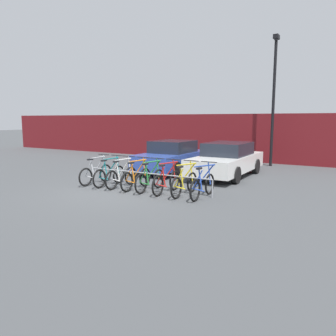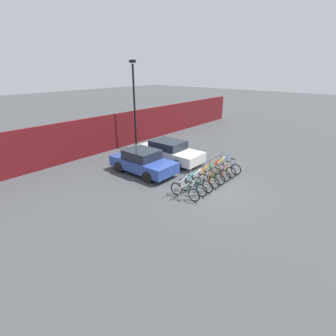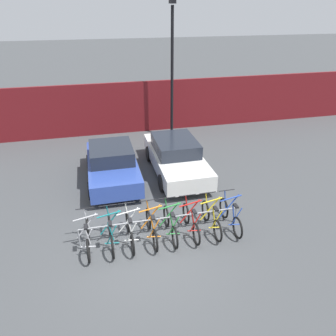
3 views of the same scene
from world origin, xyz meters
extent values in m
plane|color=#424447|center=(0.00, 0.00, 0.00)|extent=(120.00, 120.00, 0.00)
cube|color=maroon|center=(0.00, 9.50, 1.32)|extent=(36.00, 0.16, 2.64)
cylinder|color=gray|center=(0.55, 0.68, 0.55)|extent=(4.76, 0.04, 0.04)
cylinder|color=gray|center=(-1.83, 0.68, 0.28)|extent=(0.04, 0.04, 0.55)
cylinder|color=gray|center=(2.93, 0.68, 0.28)|extent=(0.04, 0.04, 0.55)
torus|color=black|center=(-1.58, 0.00, 0.33)|extent=(0.06, 0.66, 0.66)
torus|color=black|center=(-1.58, 1.05, 0.33)|extent=(0.06, 0.66, 0.66)
cylinder|color=#B7B7BC|center=(-1.58, 0.68, 0.65)|extent=(0.60, 0.04, 0.76)
cylinder|color=#B7B7BC|center=(-1.58, 0.63, 0.96)|extent=(0.68, 0.04, 0.16)
cylinder|color=#B7B7BC|center=(-1.58, 0.35, 0.59)|extent=(0.14, 0.04, 0.63)
cylinder|color=#B7B7BC|center=(-1.58, 0.15, 0.61)|extent=(0.32, 0.03, 0.58)
cylinder|color=#B7B7BC|center=(-1.58, 0.20, 0.31)|extent=(0.40, 0.03, 0.08)
cylinder|color=#B7B7BC|center=(-1.58, 1.01, 0.68)|extent=(0.12, 0.04, 0.69)
cylinder|color=black|center=(-1.58, 0.97, 1.04)|extent=(0.52, 0.03, 0.03)
cube|color=black|center=(-1.58, 0.25, 0.93)|extent=(0.10, 0.22, 0.05)
torus|color=black|center=(-0.94, 0.00, 0.33)|extent=(0.06, 0.66, 0.66)
torus|color=black|center=(-0.94, 1.05, 0.33)|extent=(0.06, 0.66, 0.66)
cylinder|color=#197A7F|center=(-0.94, 0.68, 0.65)|extent=(0.60, 0.04, 0.76)
cylinder|color=#197A7F|center=(-0.94, 0.63, 0.96)|extent=(0.68, 0.04, 0.16)
cylinder|color=#197A7F|center=(-0.94, 0.35, 0.59)|extent=(0.14, 0.04, 0.63)
cylinder|color=#197A7F|center=(-0.94, 0.15, 0.61)|extent=(0.32, 0.03, 0.58)
cylinder|color=#197A7F|center=(-0.94, 0.20, 0.31)|extent=(0.40, 0.03, 0.08)
cylinder|color=#197A7F|center=(-0.94, 1.01, 0.68)|extent=(0.12, 0.04, 0.69)
cylinder|color=black|center=(-0.94, 0.97, 1.04)|extent=(0.52, 0.03, 0.03)
cube|color=black|center=(-0.94, 0.25, 0.93)|extent=(0.10, 0.22, 0.05)
torus|color=black|center=(-0.40, 0.00, 0.33)|extent=(0.06, 0.66, 0.66)
torus|color=black|center=(-0.40, 1.05, 0.33)|extent=(0.06, 0.66, 0.66)
cylinder|color=silver|center=(-0.40, 0.68, 0.65)|extent=(0.60, 0.04, 0.76)
cylinder|color=silver|center=(-0.40, 0.63, 0.96)|extent=(0.68, 0.04, 0.16)
cylinder|color=silver|center=(-0.40, 0.35, 0.59)|extent=(0.14, 0.04, 0.63)
cylinder|color=silver|center=(-0.40, 0.15, 0.61)|extent=(0.32, 0.03, 0.58)
cylinder|color=silver|center=(-0.40, 0.20, 0.31)|extent=(0.40, 0.03, 0.08)
cylinder|color=silver|center=(-0.40, 1.01, 0.68)|extent=(0.12, 0.04, 0.69)
cylinder|color=black|center=(-0.40, 0.97, 1.04)|extent=(0.52, 0.03, 0.03)
cube|color=black|center=(-0.40, 0.25, 0.93)|extent=(0.10, 0.22, 0.05)
torus|color=black|center=(0.23, 0.00, 0.33)|extent=(0.06, 0.66, 0.66)
torus|color=black|center=(0.23, 1.05, 0.33)|extent=(0.06, 0.66, 0.66)
cylinder|color=orange|center=(0.23, 0.68, 0.65)|extent=(0.60, 0.04, 0.76)
cylinder|color=orange|center=(0.23, 0.63, 0.96)|extent=(0.68, 0.04, 0.16)
cylinder|color=orange|center=(0.23, 0.35, 0.59)|extent=(0.14, 0.04, 0.63)
cylinder|color=orange|center=(0.23, 0.15, 0.61)|extent=(0.32, 0.03, 0.58)
cylinder|color=orange|center=(0.23, 0.20, 0.31)|extent=(0.40, 0.03, 0.08)
cylinder|color=orange|center=(0.23, 1.01, 0.68)|extent=(0.12, 0.04, 0.69)
cylinder|color=black|center=(0.23, 0.97, 1.04)|extent=(0.52, 0.03, 0.03)
cube|color=black|center=(0.23, 0.25, 0.93)|extent=(0.10, 0.22, 0.05)
torus|color=black|center=(0.79, 0.00, 0.33)|extent=(0.06, 0.66, 0.66)
torus|color=black|center=(0.79, 1.05, 0.33)|extent=(0.06, 0.66, 0.66)
cylinder|color=#288438|center=(0.79, 0.68, 0.65)|extent=(0.60, 0.04, 0.76)
cylinder|color=#288438|center=(0.79, 0.63, 0.96)|extent=(0.68, 0.04, 0.16)
cylinder|color=#288438|center=(0.79, 0.35, 0.59)|extent=(0.14, 0.04, 0.63)
cylinder|color=#288438|center=(0.79, 0.15, 0.61)|extent=(0.32, 0.03, 0.58)
cylinder|color=#288438|center=(0.79, 0.20, 0.31)|extent=(0.40, 0.03, 0.08)
cylinder|color=#288438|center=(0.79, 1.01, 0.68)|extent=(0.12, 0.04, 0.69)
cylinder|color=black|center=(0.79, 0.97, 1.04)|extent=(0.52, 0.03, 0.03)
cube|color=black|center=(0.79, 0.25, 0.93)|extent=(0.10, 0.22, 0.05)
torus|color=black|center=(1.42, 0.00, 0.33)|extent=(0.06, 0.66, 0.66)
torus|color=black|center=(1.42, 1.05, 0.33)|extent=(0.06, 0.66, 0.66)
cylinder|color=red|center=(1.42, 0.68, 0.65)|extent=(0.60, 0.04, 0.76)
cylinder|color=red|center=(1.42, 0.63, 0.96)|extent=(0.68, 0.04, 0.16)
cylinder|color=red|center=(1.42, 0.35, 0.59)|extent=(0.14, 0.04, 0.63)
cylinder|color=red|center=(1.42, 0.15, 0.61)|extent=(0.32, 0.03, 0.58)
cylinder|color=red|center=(1.42, 0.20, 0.31)|extent=(0.40, 0.03, 0.08)
cylinder|color=red|center=(1.42, 1.01, 0.68)|extent=(0.12, 0.04, 0.69)
cylinder|color=black|center=(1.42, 0.97, 1.04)|extent=(0.52, 0.03, 0.03)
cube|color=black|center=(1.42, 0.25, 0.93)|extent=(0.10, 0.22, 0.05)
torus|color=black|center=(2.06, 0.00, 0.33)|extent=(0.06, 0.66, 0.66)
torus|color=black|center=(2.06, 1.05, 0.33)|extent=(0.06, 0.66, 0.66)
cylinder|color=yellow|center=(2.06, 0.68, 0.65)|extent=(0.60, 0.04, 0.76)
cylinder|color=yellow|center=(2.06, 0.63, 0.96)|extent=(0.68, 0.04, 0.16)
cylinder|color=yellow|center=(2.06, 0.35, 0.59)|extent=(0.14, 0.04, 0.63)
cylinder|color=yellow|center=(2.06, 0.15, 0.61)|extent=(0.32, 0.03, 0.58)
cylinder|color=yellow|center=(2.06, 0.20, 0.31)|extent=(0.40, 0.03, 0.08)
cylinder|color=yellow|center=(2.06, 1.01, 0.68)|extent=(0.12, 0.04, 0.69)
cylinder|color=black|center=(2.06, 0.97, 1.04)|extent=(0.52, 0.03, 0.03)
cube|color=black|center=(2.06, 0.25, 0.93)|extent=(0.10, 0.22, 0.05)
torus|color=black|center=(2.68, 0.00, 0.33)|extent=(0.06, 0.66, 0.66)
torus|color=black|center=(2.68, 1.05, 0.33)|extent=(0.06, 0.66, 0.66)
cylinder|color=#284CB7|center=(2.68, 0.68, 0.65)|extent=(0.60, 0.04, 0.76)
cylinder|color=#284CB7|center=(2.68, 0.63, 0.96)|extent=(0.68, 0.04, 0.16)
cylinder|color=#284CB7|center=(2.68, 0.35, 0.59)|extent=(0.14, 0.04, 0.63)
cylinder|color=#284CB7|center=(2.68, 0.15, 0.61)|extent=(0.32, 0.03, 0.58)
cylinder|color=#284CB7|center=(2.68, 0.20, 0.31)|extent=(0.40, 0.03, 0.08)
cylinder|color=#284CB7|center=(2.68, 1.01, 0.68)|extent=(0.12, 0.04, 0.69)
cylinder|color=black|center=(2.68, 0.97, 1.04)|extent=(0.52, 0.03, 0.03)
cube|color=black|center=(2.68, 0.25, 0.93)|extent=(0.10, 0.22, 0.05)
cube|color=#2D479E|center=(-0.56, 4.32, 0.57)|extent=(1.80, 4.03, 0.62)
cube|color=#1E232D|center=(-0.56, 4.42, 1.14)|extent=(1.58, 1.85, 0.52)
cylinder|color=black|center=(-1.42, 5.49, 0.32)|extent=(0.20, 0.64, 0.64)
cylinder|color=black|center=(0.29, 5.49, 0.32)|extent=(0.20, 0.64, 0.64)
cylinder|color=black|center=(-1.42, 3.15, 0.32)|extent=(0.20, 0.64, 0.64)
cylinder|color=black|center=(0.29, 3.15, 0.32)|extent=(0.20, 0.64, 0.64)
cube|color=silver|center=(1.97, 4.44, 0.57)|extent=(1.80, 4.58, 0.62)
cube|color=#1E232D|center=(1.97, 4.56, 1.14)|extent=(1.58, 2.10, 0.52)
cylinder|color=black|center=(1.12, 5.77, 0.32)|extent=(0.20, 0.64, 0.64)
cylinder|color=black|center=(2.83, 5.77, 0.32)|extent=(0.20, 0.64, 0.64)
cylinder|color=black|center=(1.12, 3.12, 0.32)|extent=(0.20, 0.64, 0.64)
cylinder|color=black|center=(2.83, 3.12, 0.32)|extent=(0.20, 0.64, 0.64)
cylinder|color=black|center=(2.82, 8.50, 3.05)|extent=(0.14, 0.14, 6.10)
cube|color=black|center=(2.82, 8.50, 6.25)|extent=(0.24, 0.44, 0.20)
camera|label=1|loc=(6.64, -8.29, 2.34)|focal=35.00mm
camera|label=2|loc=(-10.67, -6.06, 5.88)|focal=28.00mm
camera|label=3|loc=(-1.09, -7.03, 6.21)|focal=35.00mm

